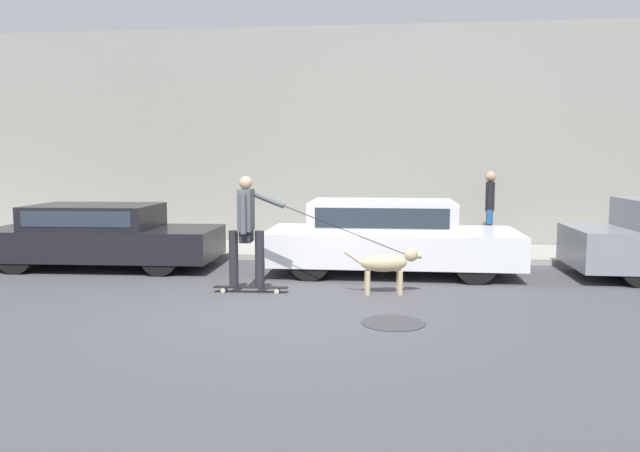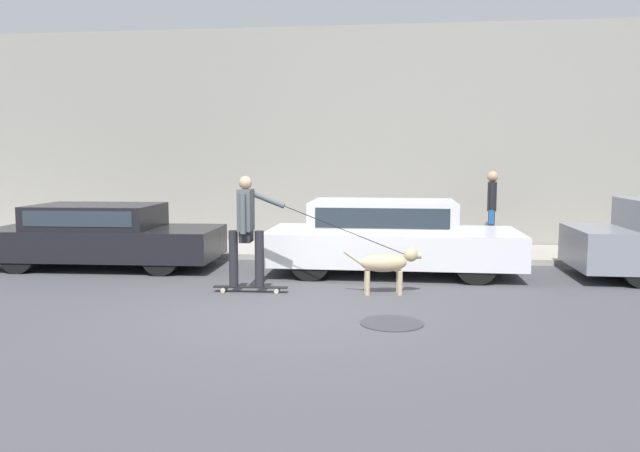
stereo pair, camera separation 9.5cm
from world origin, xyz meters
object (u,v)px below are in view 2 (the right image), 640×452
object	(u,v)px
parked_car_0	(104,236)
parked_car_1	(390,237)
skateboarder	(247,227)
dog	(387,264)
pedestrian_with_bag	(492,206)

from	to	relation	value
parked_car_0	parked_car_1	bearing A→B (deg)	-2.07
skateboarder	dog	bearing A→B (deg)	0.71
parked_car_1	dog	xyz separation A→B (m)	(-0.01, -1.68, -0.18)
parked_car_0	pedestrian_with_bag	distance (m)	7.63
parked_car_1	dog	world-z (taller)	parked_car_1
parked_car_0	skateboarder	xyz separation A→B (m)	(3.11, -1.79, 0.41)
dog	parked_car_1	bearing A→B (deg)	81.09
parked_car_1	pedestrian_with_bag	distance (m)	3.17
parked_car_1	skateboarder	xyz separation A→B (m)	(-2.07, -1.80, 0.35)
parked_car_1	dog	size ratio (longest dim) A/B	3.77
parked_car_0	skateboarder	distance (m)	3.62
parked_car_0	parked_car_1	xyz separation A→B (m)	(5.18, 0.00, 0.06)
parked_car_0	pedestrian_with_bag	xyz separation A→B (m)	(7.24, 2.39, 0.44)
parked_car_1	skateboarder	bearing A→B (deg)	-138.98
parked_car_0	parked_car_1	distance (m)	5.18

